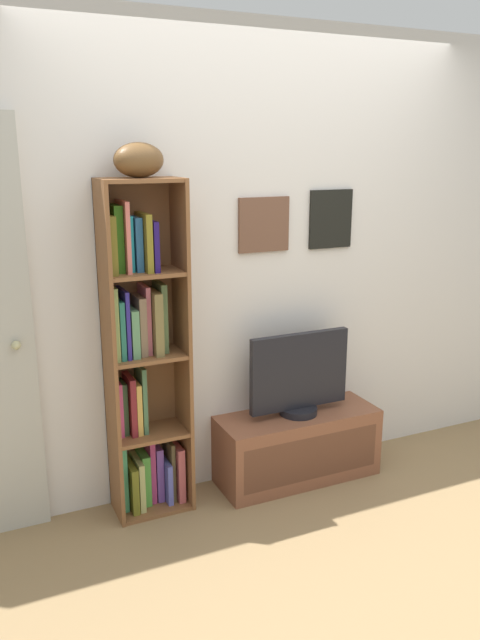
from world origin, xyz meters
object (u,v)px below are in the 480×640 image
bookshelf (141,362)px  tv_stand (298,446)px  football (139,160)px  television (299,376)px

bookshelf → tv_stand: (0.90, -0.08, -0.63)m
football → tv_stand: size_ratio=0.29×
tv_stand → bookshelf: bearing=175.1°
football → tv_stand: (0.88, -0.05, -1.65)m
bookshelf → television: size_ratio=2.90×
tv_stand → football: bearing=176.9°
football → television: football is taller
television → tv_stand: bearing=-90.0°
bookshelf → television: (0.90, -0.08, -0.19)m
television → football: bearing=177.0°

